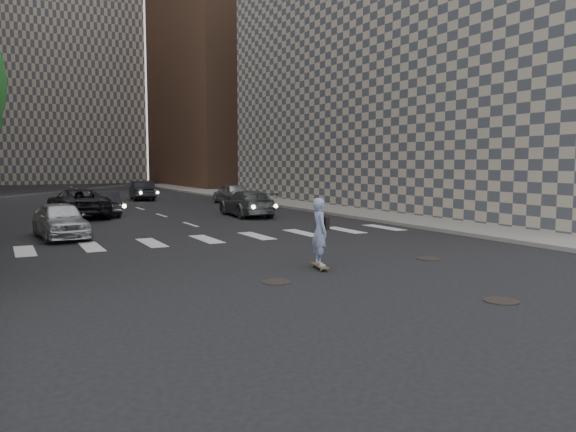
% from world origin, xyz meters
% --- Properties ---
extents(ground, '(160.00, 160.00, 0.00)m').
position_xyz_m(ground, '(0.00, 0.00, 0.00)').
color(ground, black).
rests_on(ground, ground).
extents(sidewalk_right, '(13.00, 80.00, 0.15)m').
position_xyz_m(sidewalk_right, '(14.50, 20.00, 0.07)').
color(sidewalk_right, gray).
rests_on(sidewalk_right, ground).
extents(building_right, '(15.00, 33.00, 22.00)m').
position_xyz_m(building_right, '(18.49, 18.49, 10.98)').
color(building_right, '#ADA08E').
rests_on(building_right, ground).
extents(tower_right, '(18.00, 24.00, 36.00)m').
position_xyz_m(tower_right, '(20.00, 55.00, 18.00)').
color(tower_right, brown).
rests_on(tower_right, ground).
extents(tower_center, '(22.00, 20.00, 48.00)m').
position_xyz_m(tower_center, '(0.00, 78.00, 24.00)').
color(tower_center, '#ADA08E').
rests_on(tower_center, ground).
extents(manhole_a, '(0.70, 0.70, 0.02)m').
position_xyz_m(manhole_a, '(1.20, -2.50, 0.01)').
color(manhole_a, black).
rests_on(manhole_a, ground).
extents(manhole_b, '(0.70, 0.70, 0.02)m').
position_xyz_m(manhole_b, '(-2.00, 1.20, 0.01)').
color(manhole_b, black).
rests_on(manhole_b, ground).
extents(manhole_c, '(0.70, 0.70, 0.02)m').
position_xyz_m(manhole_c, '(3.30, 2.00, 0.01)').
color(manhole_c, black).
rests_on(manhole_c, ground).
extents(skateboarder, '(0.55, 0.96, 1.87)m').
position_xyz_m(skateboarder, '(-0.26, 2.17, 0.98)').
color(skateboarder, brown).
rests_on(skateboarder, ground).
extents(silver_sedan, '(1.93, 4.09, 1.35)m').
position_xyz_m(silver_sedan, '(-5.66, 11.74, 0.68)').
color(silver_sedan, '#B0B2B8').
rests_on(silver_sedan, ground).
extents(traffic_car_a, '(1.60, 3.95, 1.28)m').
position_xyz_m(traffic_car_a, '(-2.75, 20.00, 0.64)').
color(traffic_car_a, black).
rests_on(traffic_car_a, ground).
extents(traffic_car_b, '(2.17, 4.74, 1.34)m').
position_xyz_m(traffic_car_b, '(3.86, 16.54, 0.67)').
color(traffic_car_b, '#53565A').
rests_on(traffic_car_b, ground).
extents(traffic_car_c, '(2.67, 5.43, 1.48)m').
position_xyz_m(traffic_car_c, '(-4.06, 19.76, 0.74)').
color(traffic_car_c, black).
rests_on(traffic_car_c, ground).
extents(traffic_car_d, '(1.80, 4.20, 1.41)m').
position_xyz_m(traffic_car_d, '(6.50, 25.24, 0.71)').
color(traffic_car_d, '#A8ABAF').
rests_on(traffic_car_d, ground).
extents(traffic_car_e, '(1.95, 4.44, 1.42)m').
position_xyz_m(traffic_car_e, '(1.99, 32.00, 0.71)').
color(traffic_car_e, black).
rests_on(traffic_car_e, ground).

